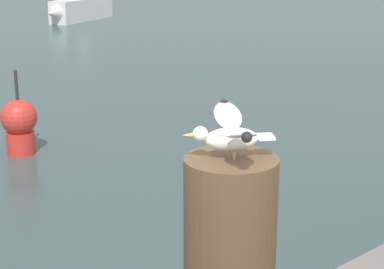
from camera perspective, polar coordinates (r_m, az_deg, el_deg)
seagull at (r=2.79m, az=3.33°, el=0.09°), size 0.41×0.52×0.19m
boat_white at (r=27.90m, az=-9.65°, el=10.64°), size 4.00×2.34×1.49m
channel_buoy at (r=10.61m, az=-14.57°, el=0.86°), size 0.56×0.56×1.33m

